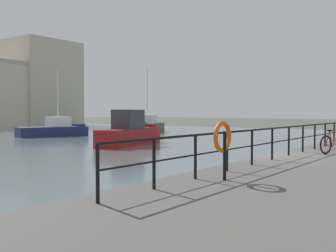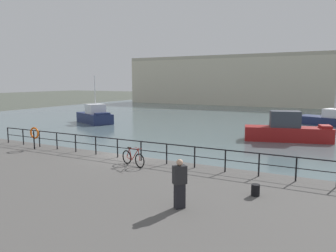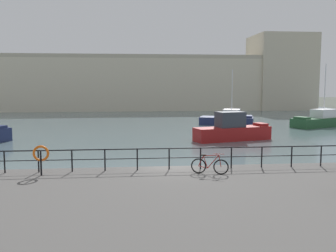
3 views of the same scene
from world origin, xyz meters
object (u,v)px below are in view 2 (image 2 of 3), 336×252
moored_white_yacht (95,116)px  moored_cabin_cruiser (287,130)px  mooring_bollard (255,190)px  moored_red_daysailer (330,119)px  parked_bicycle (133,158)px  standing_person (180,183)px  life_ring_stand (34,134)px  harbor_building (314,79)px

moored_white_yacht → moored_cabin_cruiser: moored_white_yacht is taller
moored_white_yacht → mooring_bollard: bearing=-11.4°
moored_red_daysailer → parked_bicycle: moored_red_daysailer is taller
moored_red_daysailer → moored_white_yacht: 27.89m
standing_person → mooring_bollard: bearing=90.2°
moored_white_yacht → standing_person: 30.30m
life_ring_stand → harbor_building: bearing=77.7°
mooring_bollard → parked_bicycle: bearing=167.2°
moored_red_daysailer → mooring_bollard: bearing=-73.8°
moored_cabin_cruiser → moored_red_daysailer: bearing=61.6°
moored_red_daysailer → standing_person: 32.57m
moored_cabin_cruiser → standing_person: (-0.85, -19.38, 0.76)m
standing_person → life_ring_stand: bearing=-159.3°
parked_bicycle → life_ring_stand: (-7.79, 0.52, 0.59)m
parked_bicycle → mooring_bollard: 6.64m
moored_red_daysailer → parked_bicycle: size_ratio=4.16×
moored_red_daysailer → life_ring_stand: moored_red_daysailer is taller
parked_bicycle → standing_person: size_ratio=1.01×
mooring_bollard → moored_white_yacht: bearing=141.7°
moored_red_daysailer → mooring_bollard: size_ratio=16.09×
moored_white_yacht → parked_bicycle: moored_white_yacht is taller
harbor_building → parked_bicycle: (-4.45, -56.63, -4.21)m
harbor_building → life_ring_stand: harbor_building is taller
moored_cabin_cruiser → parked_bicycle: 16.42m
moored_white_yacht → moored_cabin_cruiser: (22.56, -1.73, 0.09)m
harbor_building → mooring_bollard: 58.30m
moored_cabin_cruiser → life_ring_stand: (-13.11, -15.01, 0.87)m
parked_bicycle → moored_red_daysailer: bearing=91.8°
mooring_bollard → life_ring_stand: (-14.26, 2.00, 0.75)m
moored_cabin_cruiser → parked_bicycle: (-5.32, -15.54, 0.29)m
moored_cabin_cruiser → standing_person: size_ratio=4.31×
moored_white_yacht → parked_bicycle: 24.40m
harbor_building → moored_white_yacht: bearing=-118.9°
moored_red_daysailer → moored_cabin_cruiser: size_ratio=0.97×
moored_red_daysailer → life_ring_stand: 32.27m
moored_red_daysailer → moored_white_yacht: size_ratio=1.15×
harbor_building → moored_red_daysailer: (3.85, -28.14, -4.74)m
harbor_building → parked_bicycle: bearing=-94.5°
moored_white_yacht → mooring_bollard: size_ratio=14.02×
harbor_building → standing_person: bearing=-90.0°
moored_cabin_cruiser → mooring_bollard: (1.16, -17.01, 0.12)m
moored_red_daysailer → moored_cabin_cruiser: bearing=-83.3°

